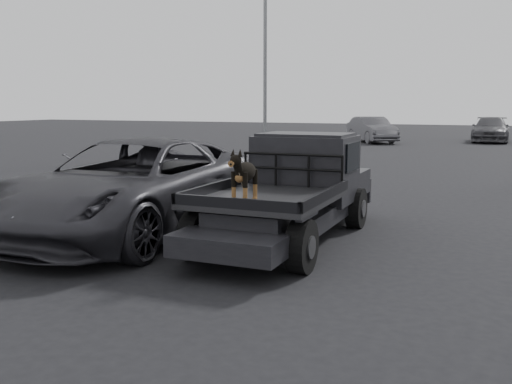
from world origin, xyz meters
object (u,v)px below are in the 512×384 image
at_px(flatbed_ute, 288,214).
at_px(parked_suv, 134,186).
at_px(distant_car_a, 372,130).
at_px(distant_car_b, 491,130).
at_px(dog, 245,176).

relative_size(flatbed_ute, parked_suv, 0.88).
bearing_deg(distant_car_a, distant_car_b, -6.47).
xyz_separation_m(flatbed_ute, distant_car_b, (2.63, 29.25, 0.30)).
distance_m(dog, distant_car_b, 30.87).
bearing_deg(distant_car_b, dog, -94.96).
bearing_deg(flatbed_ute, distant_car_b, 84.86).
relative_size(dog, parked_suv, 0.12).
bearing_deg(flatbed_ute, dog, -94.81).
height_order(dog, distant_car_b, dog).
bearing_deg(parked_suv, dog, -21.52).
bearing_deg(dog, distant_car_b, 84.87).
xyz_separation_m(flatbed_ute, distant_car_a, (-4.02, 25.83, 0.32)).
height_order(flatbed_ute, dog, dog).
bearing_deg(parked_suv, flatbed_ute, 9.39).
bearing_deg(parked_suv, distant_car_b, 78.64).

